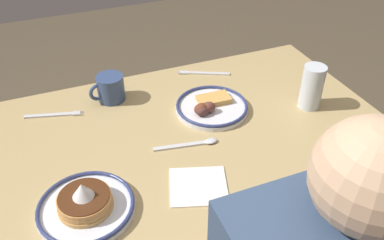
{
  "coord_description": "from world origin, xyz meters",
  "views": [
    {
      "loc": [
        0.38,
        0.9,
        1.53
      ],
      "look_at": [
        0.0,
        -0.03,
        0.77
      ],
      "focal_mm": 38.31,
      "sensor_mm": 36.0,
      "label": 1
    }
  ],
  "objects": [
    {
      "name": "dining_table",
      "position": [
        0.0,
        0.0,
        0.65
      ],
      "size": [
        1.2,
        0.83,
        0.74
      ],
      "color": "tan",
      "rests_on": "ground_plane"
    },
    {
      "name": "paper_napkin",
      "position": [
        0.08,
        0.21,
        0.74
      ],
      "size": [
        0.19,
        0.18,
        0.0
      ],
      "primitive_type": "cube",
      "rotation": [
        0.0,
        0.0,
        -0.32
      ],
      "color": "white",
      "rests_on": "dining_table"
    },
    {
      "name": "coffee_mug",
      "position": [
        0.2,
        -0.29,
        0.79
      ],
      "size": [
        0.12,
        0.09,
        0.09
      ],
      "color": "#334772",
      "rests_on": "dining_table"
    },
    {
      "name": "plate_near_main",
      "position": [
        -0.09,
        -0.1,
        0.76
      ],
      "size": [
        0.24,
        0.24,
        0.05
      ],
      "color": "white",
      "rests_on": "dining_table"
    },
    {
      "name": "plate_center_pancakes",
      "position": [
        0.37,
        0.18,
        0.76
      ],
      "size": [
        0.24,
        0.24,
        0.09
      ],
      "color": "white",
      "rests_on": "dining_table"
    },
    {
      "name": "fork_near",
      "position": [
        0.4,
        -0.26,
        0.75
      ],
      "size": [
        0.18,
        0.07,
        0.01
      ],
      "color": "silver",
      "rests_on": "dining_table"
    },
    {
      "name": "fork_far",
      "position": [
        -0.16,
        -0.33,
        0.75
      ],
      "size": [
        0.18,
        0.1,
        0.01
      ],
      "color": "silver",
      "rests_on": "dining_table"
    },
    {
      "name": "cell_phone",
      "position": [
        -0.49,
        0.19,
        0.75
      ],
      "size": [
        0.16,
        0.12,
        0.01
      ],
      "primitive_type": "cube",
      "rotation": [
        0.0,
        0.0,
        -0.35
      ],
      "color": "black",
      "rests_on": "dining_table"
    },
    {
      "name": "drinking_glass",
      "position": [
        -0.4,
        -0.0,
        0.81
      ],
      "size": [
        0.07,
        0.07,
        0.15
      ],
      "color": "silver",
      "rests_on": "dining_table"
    },
    {
      "name": "tea_spoon",
      "position": [
        0.03,
        0.04,
        0.75
      ],
      "size": [
        0.19,
        0.05,
        0.01
      ],
      "color": "silver",
      "rests_on": "dining_table"
    }
  ]
}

